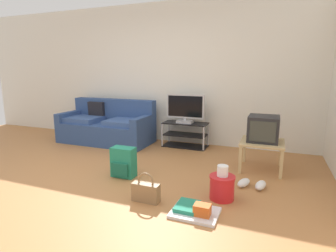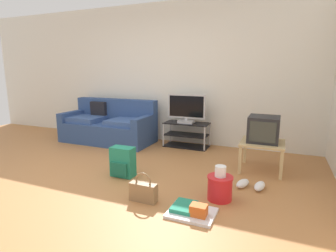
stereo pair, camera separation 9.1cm
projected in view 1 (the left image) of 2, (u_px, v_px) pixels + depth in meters
name	position (u px, v px, depth m)	size (l,w,h in m)	color
ground_plane	(86.00, 184.00, 3.47)	(9.00, 9.80, 0.02)	#B27542
wall_back	(160.00, 74.00, 5.44)	(9.00, 0.10, 2.70)	silver
couch	(107.00, 126.00, 5.46)	(1.83, 0.84, 0.84)	navy
tv_stand	(185.00, 135.00, 5.11)	(0.83, 0.39, 0.46)	black
flat_tv	(185.00, 109.00, 4.99)	(0.71, 0.22, 0.53)	#B2B2B7
side_table	(262.00, 145.00, 3.87)	(0.59, 0.59, 0.43)	tan
crt_tv	(263.00, 129.00, 3.84)	(0.41, 0.44, 0.36)	#232326
backpack	(123.00, 162.00, 3.65)	(0.32, 0.25, 0.41)	#238466
handbag	(146.00, 191.00, 2.96)	(0.30, 0.11, 0.33)	olive
cleaning_bucket	(222.00, 185.00, 3.01)	(0.29, 0.29, 0.39)	red
sneakers_pair	(252.00, 184.00, 3.33)	(0.37, 0.27, 0.09)	white
floor_tray	(194.00, 210.00, 2.71)	(0.47, 0.36, 0.14)	silver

